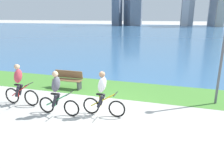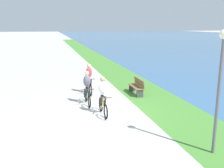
{
  "view_description": "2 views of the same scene",
  "coord_description": "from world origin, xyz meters",
  "px_view_note": "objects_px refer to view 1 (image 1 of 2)",
  "views": [
    {
      "loc": [
        2.83,
        -7.32,
        3.57
      ],
      "look_at": [
        0.49,
        0.11,
        1.18
      ],
      "focal_mm": 35.89,
      "sensor_mm": 36.0,
      "label": 1
    },
    {
      "loc": [
        10.46,
        -2.3,
        3.81
      ],
      "look_at": [
        -0.16,
        0.38,
        1.26
      ],
      "focal_mm": 40.66,
      "sensor_mm": 36.0,
      "label": 2
    }
  ],
  "objects_px": {
    "cyclist_lead": "(103,94)",
    "cyclist_trailing": "(57,93)",
    "cyclist_distant_rear": "(20,85)",
    "bench_near_path": "(68,80)",
    "lamppost_tall": "(224,45)"
  },
  "relations": [
    {
      "from": "cyclist_lead",
      "to": "cyclist_trailing",
      "type": "bearing_deg",
      "value": -165.26
    },
    {
      "from": "cyclist_distant_rear",
      "to": "bench_near_path",
      "type": "relative_size",
      "value": 1.15
    },
    {
      "from": "cyclist_distant_rear",
      "to": "lamppost_tall",
      "type": "xyz_separation_m",
      "value": [
        7.76,
        2.56,
        1.6
      ]
    },
    {
      "from": "cyclist_distant_rear",
      "to": "bench_near_path",
      "type": "distance_m",
      "value": 2.73
    },
    {
      "from": "cyclist_distant_rear",
      "to": "lamppost_tall",
      "type": "height_order",
      "value": "lamppost_tall"
    },
    {
      "from": "cyclist_trailing",
      "to": "cyclist_distant_rear",
      "type": "bearing_deg",
      "value": 168.33
    },
    {
      "from": "cyclist_distant_rear",
      "to": "cyclist_lead",
      "type": "bearing_deg",
      "value": 0.32
    },
    {
      "from": "cyclist_lead",
      "to": "cyclist_trailing",
      "type": "relative_size",
      "value": 1.0
    },
    {
      "from": "cyclist_distant_rear",
      "to": "lamppost_tall",
      "type": "bearing_deg",
      "value": 18.26
    },
    {
      "from": "lamppost_tall",
      "to": "cyclist_lead",
      "type": "bearing_deg",
      "value": -148.55
    },
    {
      "from": "cyclist_trailing",
      "to": "lamppost_tall",
      "type": "bearing_deg",
      "value": 27.18
    },
    {
      "from": "bench_near_path",
      "to": "lamppost_tall",
      "type": "height_order",
      "value": "lamppost_tall"
    },
    {
      "from": "bench_near_path",
      "to": "lamppost_tall",
      "type": "xyz_separation_m",
      "value": [
        6.95,
        -0.02,
        1.99
      ]
    },
    {
      "from": "cyclist_distant_rear",
      "to": "lamppost_tall",
      "type": "distance_m",
      "value": 8.32
    },
    {
      "from": "cyclist_lead",
      "to": "cyclist_distant_rear",
      "type": "relative_size",
      "value": 0.98
    }
  ]
}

